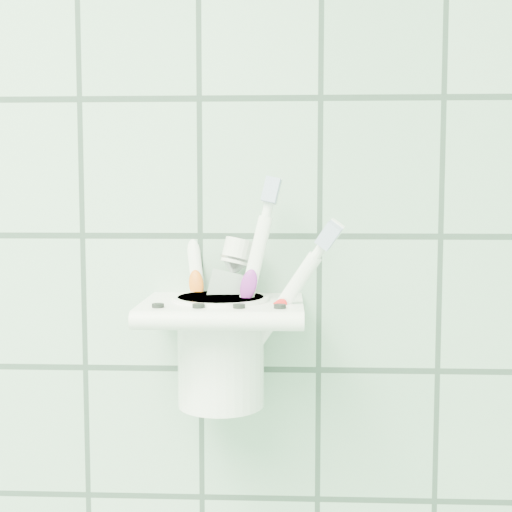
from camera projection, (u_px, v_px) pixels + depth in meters
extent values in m
cube|color=white|center=(227.00, 314.00, 0.63)|extent=(0.05, 0.02, 0.04)
cube|color=white|center=(223.00, 310.00, 0.60)|extent=(0.13, 0.10, 0.01)
cylinder|color=white|center=(217.00, 321.00, 0.55)|extent=(0.13, 0.01, 0.01)
cylinder|color=black|center=(158.00, 306.00, 0.56)|extent=(0.01, 0.01, 0.00)
cylinder|color=black|center=(198.00, 307.00, 0.56)|extent=(0.01, 0.01, 0.00)
cylinder|color=black|center=(239.00, 307.00, 0.56)|extent=(0.01, 0.01, 0.00)
cylinder|color=black|center=(280.00, 307.00, 0.56)|extent=(0.01, 0.01, 0.00)
cylinder|color=white|center=(221.00, 351.00, 0.60)|extent=(0.07, 0.07, 0.09)
cylinder|color=white|center=(221.00, 300.00, 0.60)|extent=(0.08, 0.08, 0.01)
cylinder|color=black|center=(221.00, 299.00, 0.60)|extent=(0.07, 0.07, 0.00)
cylinder|color=white|center=(209.00, 305.00, 0.61)|extent=(0.03, 0.06, 0.15)
cylinder|color=white|center=(208.00, 205.00, 0.60)|extent=(0.01, 0.01, 0.02)
cube|color=silver|center=(208.00, 190.00, 0.59)|extent=(0.02, 0.01, 0.02)
cube|color=white|center=(208.00, 190.00, 0.60)|extent=(0.02, 0.01, 0.02)
ellipsoid|color=orange|center=(208.00, 284.00, 0.60)|extent=(0.02, 0.01, 0.03)
cylinder|color=white|center=(223.00, 305.00, 0.59)|extent=(0.05, 0.03, 0.16)
cylinder|color=white|center=(222.00, 200.00, 0.58)|extent=(0.01, 0.01, 0.02)
cube|color=silver|center=(221.00, 184.00, 0.58)|extent=(0.02, 0.01, 0.02)
cube|color=white|center=(222.00, 184.00, 0.58)|extent=(0.02, 0.01, 0.03)
ellipsoid|color=purple|center=(222.00, 284.00, 0.58)|extent=(0.02, 0.01, 0.03)
cylinder|color=white|center=(224.00, 304.00, 0.62)|extent=(0.09, 0.06, 0.13)
cylinder|color=white|center=(224.00, 206.00, 0.61)|extent=(0.02, 0.02, 0.02)
cube|color=silver|center=(223.00, 191.00, 0.60)|extent=(0.02, 0.02, 0.02)
cube|color=white|center=(224.00, 191.00, 0.61)|extent=(0.02, 0.01, 0.03)
ellipsoid|color=red|center=(224.00, 284.00, 0.61)|extent=(0.03, 0.02, 0.03)
cube|color=silver|center=(205.00, 330.00, 0.61)|extent=(0.06, 0.03, 0.11)
cube|color=silver|center=(205.00, 388.00, 0.61)|extent=(0.04, 0.01, 0.02)
cone|color=silver|center=(204.00, 264.00, 0.60)|extent=(0.04, 0.03, 0.03)
cylinder|color=white|center=(204.00, 248.00, 0.60)|extent=(0.03, 0.03, 0.03)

